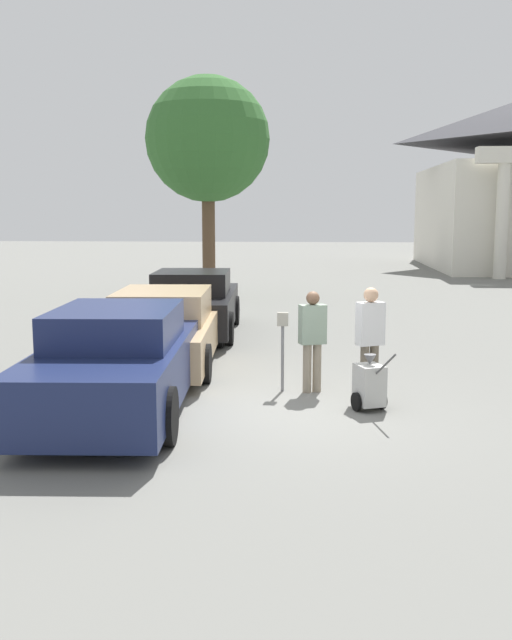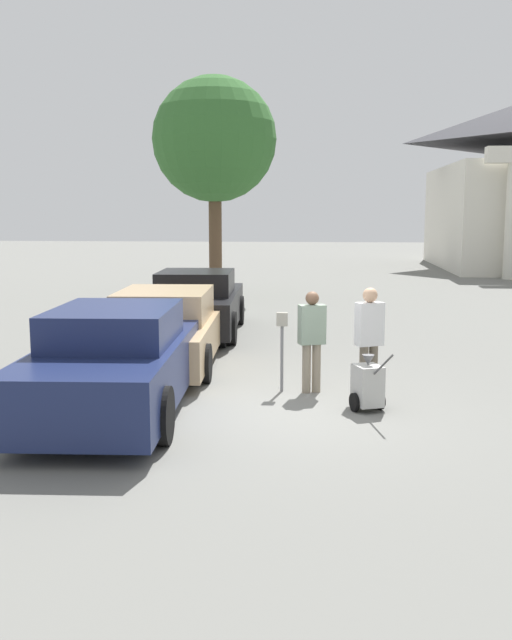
% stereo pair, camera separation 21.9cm
% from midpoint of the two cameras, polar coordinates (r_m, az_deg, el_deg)
% --- Properties ---
extents(ground_plane, '(120.00, 120.00, 0.00)m').
position_cam_midpoint_polar(ground_plane, '(10.68, 2.14, -7.25)').
color(ground_plane, slate).
extents(parked_car_navy, '(2.27, 5.39, 1.56)m').
position_cam_midpoint_polar(parked_car_navy, '(10.75, -10.38, -3.23)').
color(parked_car_navy, '#19234C').
rests_on(parked_car_navy, ground_plane).
extents(parked_car_tan, '(2.25, 5.31, 1.45)m').
position_cam_midpoint_polar(parked_car_tan, '(13.91, -6.73, -0.74)').
color(parked_car_tan, tan).
rests_on(parked_car_tan, ground_plane).
extents(parked_car_black, '(2.28, 4.81, 1.53)m').
position_cam_midpoint_polar(parked_car_black, '(17.22, -4.39, 1.27)').
color(parked_car_black, black).
rests_on(parked_car_black, ground_plane).
extents(parking_meter, '(0.18, 0.09, 1.31)m').
position_cam_midpoint_polar(parking_meter, '(11.60, 2.64, -1.33)').
color(parking_meter, slate).
rests_on(parking_meter, ground_plane).
extents(person_worker, '(0.47, 0.35, 1.66)m').
position_cam_midpoint_polar(person_worker, '(11.57, 5.03, -1.25)').
color(person_worker, gray).
rests_on(person_worker, ground_plane).
extents(person_supervisor, '(0.47, 0.38, 1.76)m').
position_cam_midpoint_polar(person_supervisor, '(11.30, 9.59, -1.24)').
color(person_supervisor, '#665B4C').
rests_on(person_supervisor, ground_plane).
extents(equipment_cart, '(0.57, 0.99, 1.00)m').
position_cam_midpoint_polar(equipment_cart, '(10.73, 9.50, -5.16)').
color(equipment_cart, '#B2B2AD').
rests_on(equipment_cart, ground_plane).
extents(shade_tree, '(4.15, 4.15, 7.39)m').
position_cam_midpoint_polar(shade_tree, '(24.54, -3.07, 14.15)').
color(shade_tree, brown).
rests_on(shade_tree, ground_plane).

